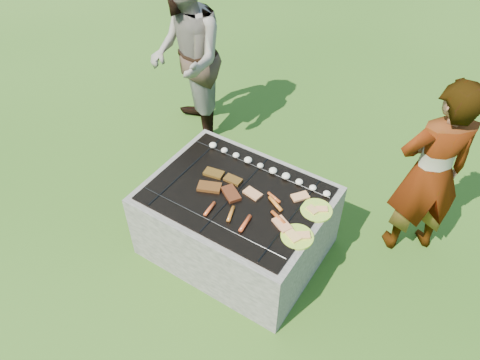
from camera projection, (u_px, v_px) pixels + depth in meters
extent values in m
plane|color=#244C13|center=(237.00, 246.00, 3.80)|extent=(60.00, 60.00, 0.00)
cube|color=#A09A8E|center=(264.00, 190.00, 3.84)|extent=(1.30, 0.18, 0.60)
cube|color=gray|center=(205.00, 258.00, 3.34)|extent=(1.30, 0.18, 0.60)
cube|color=gray|center=(179.00, 193.00, 3.81)|extent=(0.18, 0.64, 0.60)
cube|color=gray|center=(301.00, 253.00, 3.37)|extent=(0.18, 0.64, 0.60)
cube|color=black|center=(236.00, 227.00, 3.63)|extent=(0.94, 0.64, 0.48)
sphere|color=#FF5914|center=(236.00, 207.00, 3.48)|extent=(0.10, 0.10, 0.10)
cube|color=black|center=(236.00, 193.00, 3.38)|extent=(1.20, 0.90, 0.01)
cylinder|color=black|center=(187.00, 170.00, 3.55)|extent=(0.01, 0.88, 0.01)
cylinder|color=black|center=(236.00, 193.00, 3.37)|extent=(0.01, 0.88, 0.01)
cylinder|color=black|center=(291.00, 218.00, 3.20)|extent=(0.01, 0.88, 0.01)
cylinder|color=black|center=(210.00, 221.00, 3.18)|extent=(1.18, 0.01, 0.01)
cylinder|color=black|center=(259.00, 168.00, 3.57)|extent=(1.18, 0.01, 0.01)
ellipsoid|color=#F1EBCC|center=(213.00, 145.00, 3.74)|extent=(0.06, 0.06, 0.04)
ellipsoid|color=beige|center=(224.00, 150.00, 3.69)|extent=(0.05, 0.05, 0.04)
ellipsoid|color=beige|center=(236.00, 155.00, 3.65)|extent=(0.05, 0.05, 0.04)
ellipsoid|color=white|center=(248.00, 160.00, 3.60)|extent=(0.06, 0.06, 0.04)
ellipsoid|color=beige|center=(260.00, 166.00, 3.56)|extent=(0.05, 0.05, 0.03)
ellipsoid|color=beige|center=(273.00, 171.00, 3.52)|extent=(0.06, 0.06, 0.04)
ellipsoid|color=beige|center=(286.00, 176.00, 3.47)|extent=(0.06, 0.06, 0.04)
ellipsoid|color=#F2EBCD|center=(299.00, 182.00, 3.43)|extent=(0.06, 0.06, 0.04)
ellipsoid|color=white|center=(313.00, 188.00, 3.39)|extent=(0.05, 0.05, 0.04)
ellipsoid|color=beige|center=(327.00, 194.00, 3.34)|extent=(0.05, 0.05, 0.04)
cube|color=brown|center=(214.00, 173.00, 3.51)|extent=(0.16, 0.11, 0.02)
cube|color=brown|center=(233.00, 180.00, 3.46)|extent=(0.13, 0.08, 0.02)
cube|color=brown|center=(209.00, 187.00, 3.40)|extent=(0.19, 0.15, 0.02)
cube|color=brown|center=(231.00, 194.00, 3.35)|extent=(0.19, 0.17, 0.02)
cylinder|color=orange|center=(274.00, 198.00, 3.32)|extent=(0.12, 0.06, 0.02)
cylinder|color=orange|center=(276.00, 204.00, 3.28)|extent=(0.15, 0.09, 0.03)
cylinder|color=#B9481E|center=(278.00, 217.00, 3.18)|extent=(0.14, 0.07, 0.03)
cylinder|color=#BD741F|center=(231.00, 214.00, 3.21)|extent=(0.07, 0.14, 0.03)
cylinder|color=#E04D24|center=(245.00, 223.00, 3.14)|extent=(0.05, 0.16, 0.03)
cylinder|color=orange|center=(210.00, 209.00, 3.24)|extent=(0.04, 0.14, 0.03)
cube|color=#DFB072|center=(253.00, 193.00, 3.36)|extent=(0.14, 0.10, 0.02)
cube|color=#EFB77A|center=(282.00, 224.00, 3.15)|extent=(0.16, 0.13, 0.02)
cube|color=#F8C37E|center=(300.00, 196.00, 3.34)|extent=(0.13, 0.14, 0.02)
cylinder|color=yellow|center=(316.00, 210.00, 3.26)|extent=(0.29, 0.29, 0.01)
cube|color=#F0BA7A|center=(313.00, 210.00, 3.24)|extent=(0.10, 0.08, 0.01)
cube|color=#FBCC80|center=(322.00, 209.00, 3.25)|extent=(0.10, 0.09, 0.01)
cylinder|color=#DEF53A|center=(297.00, 237.00, 3.08)|extent=(0.29, 0.29, 0.01)
cube|color=#E8B076|center=(293.00, 236.00, 3.07)|extent=(0.12, 0.10, 0.02)
cube|color=#EDC079|center=(303.00, 235.00, 3.07)|extent=(0.11, 0.10, 0.02)
imported|color=gray|center=(431.00, 173.00, 3.31)|extent=(0.66, 0.64, 1.52)
imported|color=gray|center=(186.00, 58.00, 4.27)|extent=(1.06, 1.07, 1.74)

